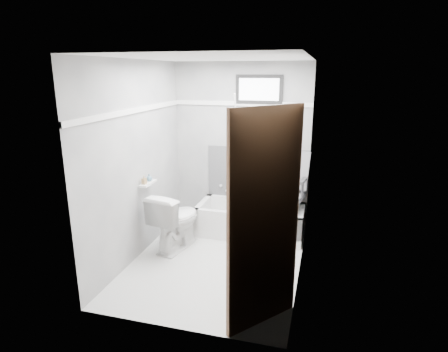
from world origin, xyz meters
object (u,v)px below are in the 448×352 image
(soap_bottle_b, at_px, (149,177))
(toilet, at_px, (176,221))
(soap_bottle_a, at_px, (144,180))
(bathtub, at_px, (250,220))
(door, at_px, (290,239))
(office_chair, at_px, (283,192))

(soap_bottle_b, bearing_deg, toilet, 9.52)
(soap_bottle_a, xyz_separation_m, soap_bottle_b, (0.00, 0.14, -0.01))
(bathtub, xyz_separation_m, door, (0.75, -2.21, 0.79))
(soap_bottle_b, bearing_deg, office_chair, 26.31)
(bathtub, height_order, toilet, toilet)
(office_chair, relative_size, toilet, 1.38)
(door, bearing_deg, soap_bottle_b, 142.86)
(office_chair, xyz_separation_m, door, (0.31, -2.25, 0.34))
(soap_bottle_b, bearing_deg, bathtub, 32.87)
(bathtub, relative_size, soap_bottle_a, 13.38)
(bathtub, bearing_deg, door, -71.25)
(door, relative_size, soap_bottle_b, 20.74)
(bathtub, xyz_separation_m, toilet, (-0.85, -0.70, 0.17))
(toilet, bearing_deg, soap_bottle_a, 43.04)
(bathtub, distance_m, soap_bottle_a, 1.66)
(door, xyz_separation_m, soap_bottle_b, (-1.92, 1.45, -0.04))
(toilet, xyz_separation_m, door, (1.60, -1.51, 0.62))
(toilet, distance_m, soap_bottle_a, 0.69)
(toilet, height_order, soap_bottle_a, soap_bottle_a)
(soap_bottle_a, bearing_deg, soap_bottle_b, 90.00)
(toilet, bearing_deg, door, 148.56)
(toilet, xyz_separation_m, soap_bottle_b, (-0.32, -0.05, 0.58))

